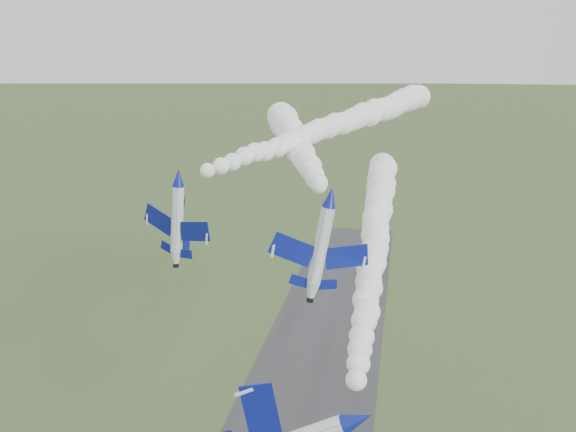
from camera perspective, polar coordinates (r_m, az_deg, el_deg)
name	(u,v)px	position (r m, az deg, el deg)	size (l,w,h in m)	color
jet_lead	(358,420)	(50.14, 6.26, -17.62)	(5.04, 13.64, 10.25)	silver
smoke_trail_jet_lead	(375,230)	(88.31, 7.76, -1.25)	(4.92, 77.85, 4.92)	white
jet_pair_left	(178,177)	(72.67, -9.77, 3.40)	(9.83, 11.31, 2.97)	silver
smoke_trail_jet_pair_left	(339,124)	(102.45, 4.58, 8.15)	(4.67, 68.75, 4.67)	white
jet_pair_right	(331,197)	(67.82, 3.82, 1.69)	(10.89, 12.79, 3.61)	silver
smoke_trail_jet_pair_right	(297,144)	(95.94, 0.78, 6.42)	(5.13, 51.81, 5.13)	white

